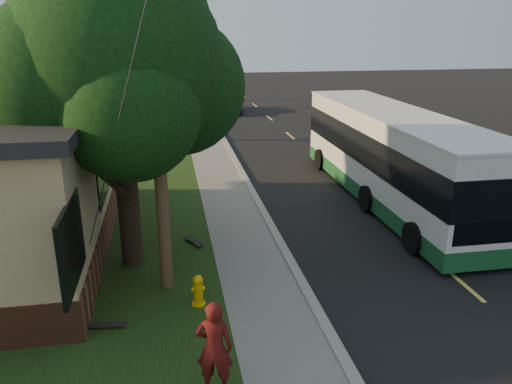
% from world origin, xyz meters
% --- Properties ---
extents(ground, '(120.00, 120.00, 0.00)m').
position_xyz_m(ground, '(0.00, 0.00, 0.00)').
color(ground, black).
rests_on(ground, ground).
extents(road, '(8.00, 80.00, 0.01)m').
position_xyz_m(road, '(4.00, 10.00, 0.01)').
color(road, black).
rests_on(road, ground).
extents(curb, '(0.25, 80.00, 0.12)m').
position_xyz_m(curb, '(0.00, 10.00, 0.06)').
color(curb, gray).
rests_on(curb, ground).
extents(sidewalk, '(2.00, 80.00, 0.08)m').
position_xyz_m(sidewalk, '(-1.00, 10.00, 0.04)').
color(sidewalk, slate).
rests_on(sidewalk, ground).
extents(grass_verge, '(5.00, 80.00, 0.07)m').
position_xyz_m(grass_verge, '(-4.50, 10.00, 0.04)').
color(grass_verge, black).
rests_on(grass_verge, ground).
extents(fire_hydrant, '(0.32, 0.32, 0.74)m').
position_xyz_m(fire_hydrant, '(-2.60, 0.00, 0.43)').
color(fire_hydrant, '#DDA60B').
rests_on(fire_hydrant, grass_verge).
extents(utility_pole, '(2.86, 3.21, 9.07)m').
position_xyz_m(utility_pole, '(-3.31, 0.99, 4.63)').
color(utility_pole, '#473321').
rests_on(utility_pole, ground).
extents(leafy_tree, '(6.30, 6.00, 7.80)m').
position_xyz_m(leafy_tree, '(-4.17, 2.65, 5.17)').
color(leafy_tree, black).
rests_on(leafy_tree, grass_verge).
extents(bare_tree_near, '(1.38, 1.21, 4.31)m').
position_xyz_m(bare_tree_near, '(-3.50, 18.00, 2.15)').
color(bare_tree_near, black).
rests_on(bare_tree_near, grass_verge).
extents(bare_tree_far, '(1.38, 1.21, 4.03)m').
position_xyz_m(bare_tree_far, '(-3.00, 30.00, 2.00)').
color(bare_tree_far, black).
rests_on(bare_tree_far, grass_verge).
extents(traffic_signal, '(0.18, 0.22, 5.50)m').
position_xyz_m(traffic_signal, '(0.50, 34.00, 3.16)').
color(traffic_signal, '#2D2D30').
rests_on(traffic_signal, ground).
extents(transit_bus, '(2.80, 12.15, 3.29)m').
position_xyz_m(transit_bus, '(4.84, 6.23, 1.75)').
color(transit_bus, silver).
rests_on(transit_bus, ground).
extents(skateboarder, '(0.72, 0.56, 1.75)m').
position_xyz_m(skateboarder, '(-2.50, -2.91, 0.95)').
color(skateboarder, '#490E0F').
rests_on(skateboarder, grass_verge).
extents(skateboard_main, '(0.56, 0.84, 0.08)m').
position_xyz_m(skateboard_main, '(-2.50, 3.43, 0.13)').
color(skateboard_main, black).
rests_on(skateboard_main, grass_verge).
extents(skateboard_spare, '(0.79, 0.28, 0.07)m').
position_xyz_m(skateboard_spare, '(-4.55, -0.58, 0.12)').
color(skateboard_spare, black).
rests_on(skateboard_spare, grass_verge).
extents(dumpster, '(1.59, 1.37, 1.22)m').
position_xyz_m(dumpster, '(-9.50, 9.92, 0.65)').
color(dumpster, black).
rests_on(dumpster, building_lot).
extents(distant_car, '(2.26, 4.77, 1.58)m').
position_xyz_m(distant_car, '(1.50, 27.12, 0.79)').
color(distant_car, black).
rests_on(distant_car, ground).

